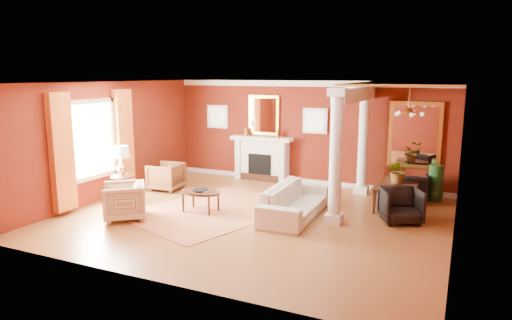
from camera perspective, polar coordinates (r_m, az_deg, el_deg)
The scene contains 27 objects.
ground at distance 10.07m, azimuth -0.22°, elevation -7.10°, with size 8.00×8.00×0.00m, color brown.
room_shell at distance 9.64m, azimuth -0.22°, elevation 4.40°, with size 8.04×7.04×2.92m.
fireplace at distance 13.37m, azimuth 0.73°, elevation 0.20°, with size 1.85×0.42×1.29m.
overmantel_mirror at distance 13.32m, azimuth 0.99°, elevation 5.62°, with size 0.95×0.07×1.15m.
flank_window_left at distance 14.03m, azimuth -4.82°, elevation 5.43°, with size 0.70×0.07×0.70m.
flank_window_right at distance 12.80m, azimuth 7.39°, elevation 4.87°, with size 0.70×0.07×0.70m.
left_window at distance 11.46m, azimuth -19.52°, elevation 1.78°, with size 0.21×2.55×2.60m.
column_front at distance 9.44m, azimuth 9.96°, elevation 0.47°, with size 0.36×0.36×2.80m.
column_back at distance 12.04m, azimuth 13.28°, elevation 2.53°, with size 0.36×0.36×2.80m.
header_beam at distance 10.86m, azimuth 12.36°, elevation 8.04°, with size 0.30×3.20×0.32m, color white.
amber_ceiling at distance 10.51m, azimuth 18.44°, elevation 9.03°, with size 2.30×3.40×0.04m, color gold.
dining_mirror at distance 12.29m, azimuth 19.22°, elevation 2.96°, with size 1.30×0.07×1.70m.
chandelier at distance 10.59m, azimuth 18.54°, elevation 5.66°, with size 0.60×0.62×0.75m.
crown_trim at distance 12.81m, azimuth 6.41°, elevation 9.47°, with size 8.00×0.08×0.16m, color white.
base_trim at distance 13.16m, azimuth 6.16°, elevation -2.63°, with size 8.00×0.08×0.12m, color white.
rug at distance 10.55m, azimuth -5.41°, elevation -6.27°, with size 2.75×3.66×0.01m, color maroon.
sofa at distance 9.98m, azimuth 4.95°, elevation -4.49°, with size 2.40×0.70×0.94m, color beige.
armchair_leopard at distance 12.48m, azimuth -11.21°, elevation -1.86°, with size 0.79×0.74×0.81m, color black.
armchair_stripe at distance 10.18m, azimuth -16.17°, elevation -4.76°, with size 0.85×0.79×0.87m, color #CDB588.
coffee_table at distance 10.38m, azimuth -6.94°, elevation -4.11°, with size 0.96×0.96×0.48m.
coffee_book at distance 10.30m, azimuth -6.89°, elevation -3.28°, with size 0.17×0.02×0.23m, color black.
side_table at distance 11.48m, azimuth -16.44°, elevation -0.61°, with size 0.55×0.55×1.38m.
dining_table at distance 11.13m, azimuth 17.37°, elevation -3.45°, with size 1.62×0.57×0.90m, color black.
dining_chair_near at distance 10.06m, azimuth 17.67°, elevation -5.23°, with size 0.78×0.73×0.80m, color black.
dining_chair_far at distance 11.80m, azimuth 18.86°, elevation -3.12°, with size 0.73×0.69×0.75m, color black.
green_urn at distance 12.01m, azimuth 21.50°, elevation -3.14°, with size 0.38×0.38×0.92m.
potted_plant at distance 11.05m, azimuth 17.49°, elevation 0.06°, with size 0.53×0.59×0.46m, color #26591E.
Camera 1 is at (4.05, -8.69, 3.07)m, focal length 32.00 mm.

